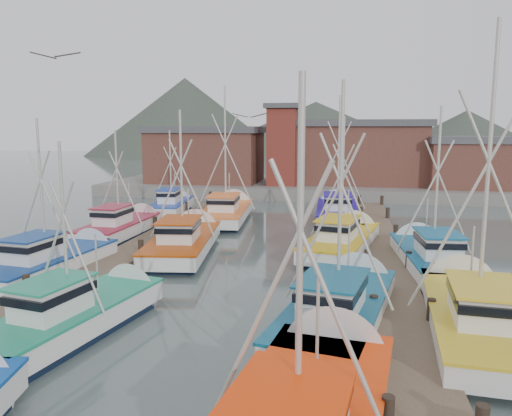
% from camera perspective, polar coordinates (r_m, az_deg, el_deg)
% --- Properties ---
extents(ground, '(260.00, 260.00, 0.00)m').
position_cam_1_polar(ground, '(21.61, -3.42, -10.30)').
color(ground, '#4F5F5C').
rests_on(ground, ground).
extents(dock_left, '(2.30, 46.00, 1.50)m').
position_cam_1_polar(dock_left, '(27.54, -15.69, -5.90)').
color(dock_left, brown).
rests_on(dock_left, ground).
extents(dock_right, '(2.30, 46.00, 1.50)m').
position_cam_1_polar(dock_right, '(24.89, 14.92, -7.46)').
color(dock_right, brown).
rests_on(dock_right, ground).
extents(quay, '(44.00, 16.00, 1.20)m').
position_cam_1_polar(quay, '(57.37, 5.51, 2.44)').
color(quay, gray).
rests_on(quay, ground).
extents(shed_left, '(12.72, 8.48, 6.20)m').
position_cam_1_polar(shed_left, '(57.12, -5.74, 6.17)').
color(shed_left, brown).
rests_on(shed_left, quay).
extents(shed_center, '(14.84, 9.54, 6.90)m').
position_cam_1_polar(shed_center, '(56.84, 11.64, 6.37)').
color(shed_center, brown).
rests_on(shed_center, quay).
extents(shed_right, '(8.48, 6.36, 5.20)m').
position_cam_1_polar(shed_right, '(55.20, 23.20, 4.87)').
color(shed_right, brown).
rests_on(shed_right, quay).
extents(lookout_tower, '(3.60, 3.60, 8.50)m').
position_cam_1_polar(lookout_tower, '(53.26, 3.04, 7.31)').
color(lookout_tower, maroon).
rests_on(lookout_tower, quay).
extents(distant_hills, '(175.00, 140.00, 42.00)m').
position_cam_1_polar(distant_hills, '(143.64, 3.46, 6.17)').
color(distant_hills, '#414A3D').
rests_on(distant_hills, ground).
extents(boat_4, '(3.96, 8.60, 7.41)m').
position_cam_1_polar(boat_4, '(19.16, -19.22, -11.23)').
color(boat_4, black).
rests_on(boat_4, ground).
extents(boat_5, '(4.66, 9.91, 9.61)m').
position_cam_1_polar(boat_5, '(19.00, 9.77, -11.00)').
color(boat_5, black).
rests_on(boat_5, ground).
extents(boat_6, '(3.53, 8.78, 8.34)m').
position_cam_1_polar(boat_6, '(26.70, -21.93, -5.65)').
color(boat_6, black).
rests_on(boat_6, ground).
extents(boat_7, '(4.58, 9.94, 11.45)m').
position_cam_1_polar(boat_7, '(19.60, 23.60, -10.98)').
color(boat_7, black).
rests_on(boat_7, ground).
extents(boat_8, '(4.31, 10.19, 9.09)m').
position_cam_1_polar(boat_8, '(29.52, -8.06, -3.71)').
color(boat_8, black).
rests_on(boat_8, ground).
extents(boat_9, '(4.76, 9.92, 8.68)m').
position_cam_1_polar(boat_9, '(29.86, 9.99, -3.61)').
color(boat_9, black).
rests_on(boat_9, ground).
extents(boat_10, '(3.26, 8.70, 7.79)m').
position_cam_1_polar(boat_10, '(34.72, -14.86, -2.01)').
color(boat_10, black).
rests_on(boat_10, ground).
extents(boat_11, '(3.68, 9.21, 9.02)m').
position_cam_1_polar(boat_11, '(27.17, 19.20, -5.25)').
color(boat_11, black).
rests_on(boat_11, ground).
extents(boat_12, '(4.50, 10.41, 11.29)m').
position_cam_1_polar(boat_12, '(39.40, -3.28, -0.41)').
color(boat_12, black).
rests_on(boat_12, ground).
extents(boat_13, '(4.25, 10.07, 10.58)m').
position_cam_1_polar(boat_13, '(40.27, 9.25, -0.31)').
color(boat_13, black).
rests_on(boat_13, ground).
extents(boat_14, '(3.28, 8.04, 7.62)m').
position_cam_1_polar(boat_14, '(43.16, -9.45, 0.29)').
color(boat_14, black).
rests_on(boat_14, ground).
extents(gull_near, '(1.51, 0.66, 0.24)m').
position_cam_1_polar(gull_near, '(16.63, -21.94, 15.82)').
color(gull_near, slate).
rests_on(gull_near, ground).
extents(gull_far, '(1.55, 0.65, 0.24)m').
position_cam_1_polar(gull_far, '(21.20, -0.74, 10.48)').
color(gull_far, slate).
rests_on(gull_far, ground).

